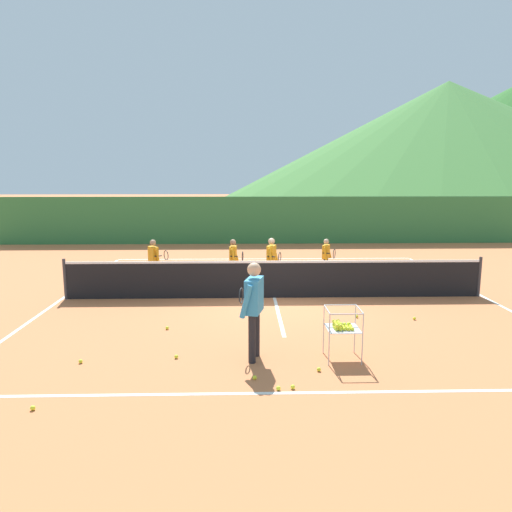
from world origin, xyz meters
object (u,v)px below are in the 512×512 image
student_0 (154,257)px  tennis_ball_2 (414,318)px  student_2 (272,257)px  tennis_ball_3 (167,328)px  tennis_net (275,279)px  tennis_ball_6 (278,388)px  tennis_ball_8 (176,357)px  student_3 (326,254)px  tennis_ball_4 (293,387)px  tennis_ball_9 (319,369)px  tennis_ball_5 (255,378)px  student_1 (234,257)px  tennis_ball_1 (357,316)px  tennis_ball_0 (33,408)px  instructor (254,302)px  ball_cart (342,326)px  tennis_ball_7 (81,361)px

student_0 → tennis_ball_2: size_ratio=18.98×
student_2 → tennis_ball_3: student_2 is taller
tennis_net → tennis_ball_6: size_ratio=158.26×
tennis_net → tennis_ball_8: 4.56m
student_3 → tennis_ball_4: size_ratio=17.64×
tennis_net → tennis_ball_9: bearing=-84.9°
student_3 → tennis_ball_5: student_3 is taller
student_1 → tennis_ball_6: size_ratio=19.03×
tennis_ball_1 → tennis_ball_6: size_ratio=1.00×
tennis_ball_1 → tennis_ball_0: bearing=-142.7°
tennis_ball_2 → tennis_ball_9: size_ratio=1.00×
student_0 → tennis_ball_3: bearing=-76.6°
instructor → ball_cart: (1.52, -0.04, -0.43)m
tennis_ball_7 → tennis_ball_9: same height
student_0 → tennis_ball_9: bearing=-59.4°
tennis_net → ball_cart: (0.89, -4.18, 0.09)m
student_2 → tennis_ball_4: (-0.08, -6.74, -0.79)m
tennis_net → tennis_ball_6: tennis_net is taller
instructor → ball_cart: bearing=-1.4°
tennis_ball_2 → tennis_ball_4: same height
tennis_ball_6 → tennis_net: bearing=86.9°
student_2 → tennis_ball_9: 6.17m
tennis_ball_5 → tennis_ball_7: (-2.94, 0.74, 0.00)m
instructor → tennis_ball_8: size_ratio=25.08×
instructor → tennis_ball_4: 1.66m
ball_cart → tennis_ball_0: 4.92m
tennis_ball_4 → tennis_ball_9: (0.49, 0.64, 0.00)m
student_0 → tennis_ball_1: bearing=-34.6°
student_2 → tennis_ball_2: size_ratio=20.16×
student_2 → tennis_ball_0: (-3.69, -7.30, -0.79)m
student_1 → tennis_ball_9: size_ratio=19.03×
tennis_ball_1 → tennis_ball_7: (-5.30, -2.47, 0.00)m
tennis_ball_2 → tennis_ball_7: 6.92m
student_2 → tennis_ball_1: bearing=-61.7°
tennis_ball_7 → tennis_ball_8: same height
student_2 → tennis_ball_5: (-0.64, -6.40, -0.79)m
tennis_ball_5 → tennis_ball_8: (-1.35, 0.91, 0.00)m
tennis_ball_0 → tennis_ball_5: size_ratio=1.00×
tennis_ball_3 → tennis_ball_7: 2.13m
tennis_ball_2 → tennis_ball_7: size_ratio=1.00×
tennis_ball_7 → tennis_ball_8: size_ratio=1.00×
student_2 → tennis_ball_9: student_2 is taller
student_2 → tennis_ball_2: bearing=-48.9°
tennis_ball_0 → tennis_ball_2: bearing=30.6°
ball_cart → student_0: bearing=125.9°
ball_cart → tennis_ball_6: size_ratio=13.22×
tennis_ball_5 → tennis_ball_7: size_ratio=1.00×
ball_cart → tennis_ball_2: ball_cart is taller
instructor → tennis_ball_0: (-3.05, -1.76, -0.99)m
tennis_ball_3 → tennis_ball_9: size_ratio=1.00×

